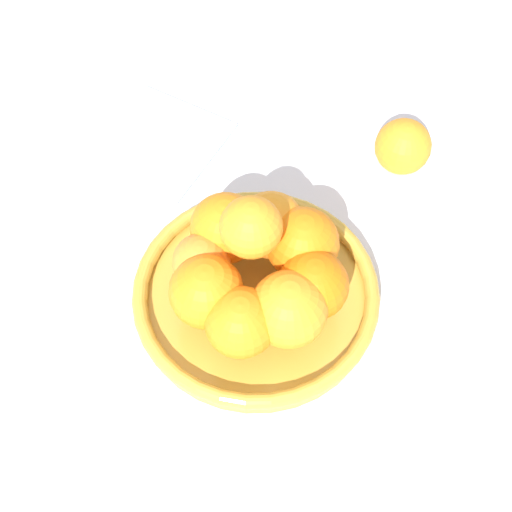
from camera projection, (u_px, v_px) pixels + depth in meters
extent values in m
plane|color=silver|center=(256.00, 301.00, 0.83)|extent=(4.00, 4.00, 0.00)
cylinder|color=gold|center=(256.00, 298.00, 0.82)|extent=(0.27, 0.27, 0.02)
torus|color=gold|center=(256.00, 291.00, 0.81)|extent=(0.28, 0.28, 0.02)
sphere|color=orange|center=(303.00, 243.00, 0.78)|extent=(0.08, 0.08, 0.08)
sphere|color=orange|center=(271.00, 225.00, 0.80)|extent=(0.08, 0.08, 0.08)
sphere|color=orange|center=(226.00, 228.00, 0.79)|extent=(0.08, 0.08, 0.08)
sphere|color=orange|center=(202.00, 262.00, 0.78)|extent=(0.06, 0.06, 0.06)
sphere|color=orange|center=(206.00, 292.00, 0.75)|extent=(0.08, 0.08, 0.08)
sphere|color=orange|center=(241.00, 322.00, 0.73)|extent=(0.08, 0.08, 0.08)
sphere|color=orange|center=(289.00, 309.00, 0.74)|extent=(0.08, 0.08, 0.08)
sphere|color=orange|center=(313.00, 285.00, 0.76)|extent=(0.08, 0.08, 0.08)
sphere|color=orange|center=(251.00, 227.00, 0.73)|extent=(0.07, 0.07, 0.07)
sphere|color=orange|center=(403.00, 146.00, 0.91)|extent=(0.07, 0.07, 0.07)
cube|color=silver|center=(160.00, 140.00, 0.96)|extent=(0.18, 0.18, 0.01)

